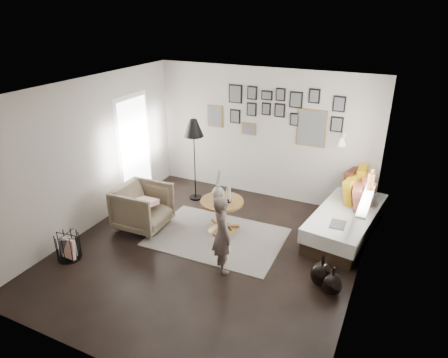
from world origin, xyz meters
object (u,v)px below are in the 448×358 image
at_px(floor_lamp, 194,131).
at_px(demijohn_large, 321,274).
at_px(pedestal_table, 222,217).
at_px(vase, 218,191).
at_px(daybed, 347,216).
at_px(demijohn_small, 332,284).
at_px(magazine_basket, 68,246).
at_px(armchair, 143,207).
at_px(child, 222,234).

xyz_separation_m(floor_lamp, demijohn_large, (2.95, -1.66, -1.25)).
height_order(pedestal_table, vase, vase).
xyz_separation_m(daybed, demijohn_small, (0.12, -1.75, -0.15)).
relative_size(daybed, demijohn_large, 4.53).
bearing_deg(demijohn_large, demijohn_small, -33.98).
height_order(vase, magazine_basket, vase).
xyz_separation_m(floor_lamp, magazine_basket, (-0.75, -2.70, -1.22)).
relative_size(pedestal_table, daybed, 0.34).
bearing_deg(daybed, armchair, -149.52).
relative_size(daybed, magazine_basket, 4.97).
bearing_deg(floor_lamp, pedestal_table, -41.16).
distance_m(vase, demijohn_large, 2.21).
height_order(pedestal_table, daybed, daybed).
bearing_deg(child, daybed, -81.76).
bearing_deg(demijohn_small, pedestal_table, 157.45).
distance_m(pedestal_table, floor_lamp, 1.80).
relative_size(armchair, child, 0.71).
bearing_deg(pedestal_table, vase, 165.96).
bearing_deg(demijohn_large, vase, 158.92).
bearing_deg(magazine_basket, child, 18.84).
height_order(pedestal_table, demijohn_small, pedestal_table).
xyz_separation_m(demijohn_large, demijohn_small, (0.18, -0.12, -0.02)).
distance_m(daybed, magazine_basket, 4.62).
bearing_deg(demijohn_large, child, -169.35).
xyz_separation_m(pedestal_table, demijohn_small, (2.09, -0.87, -0.11)).
relative_size(demijohn_small, child, 0.36).
bearing_deg(vase, pedestal_table, -14.04).
bearing_deg(vase, daybed, 22.79).
height_order(magazine_basket, child, child).
relative_size(pedestal_table, magazine_basket, 1.71).
bearing_deg(child, demijohn_small, -128.56).
height_order(armchair, demijohn_large, armchair).
xyz_separation_m(floor_lamp, child, (1.53, -1.93, -0.83)).
xyz_separation_m(daybed, child, (-1.48, -1.90, 0.29)).
relative_size(demijohn_large, child, 0.40).
bearing_deg(armchair, demijohn_large, -97.29).
bearing_deg(magazine_basket, floor_lamp, 74.52).
distance_m(pedestal_table, demijohn_large, 2.06).
xyz_separation_m(floor_lamp, demijohn_small, (3.13, -1.78, -1.27)).
relative_size(armchair, magazine_basket, 1.97).
xyz_separation_m(magazine_basket, demijohn_small, (3.88, 0.93, -0.05)).
bearing_deg(demijohn_large, floor_lamp, 150.71).
relative_size(pedestal_table, demijohn_small, 1.71).
bearing_deg(child, floor_lamp, -5.29).
xyz_separation_m(vase, demijohn_small, (2.17, -0.89, -0.58)).
height_order(vase, demijohn_small, vase).
bearing_deg(demijohn_small, armchair, 173.61).
xyz_separation_m(pedestal_table, demijohn_large, (1.92, -0.75, -0.09)).
bearing_deg(magazine_basket, pedestal_table, 45.11).
height_order(vase, armchair, vase).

